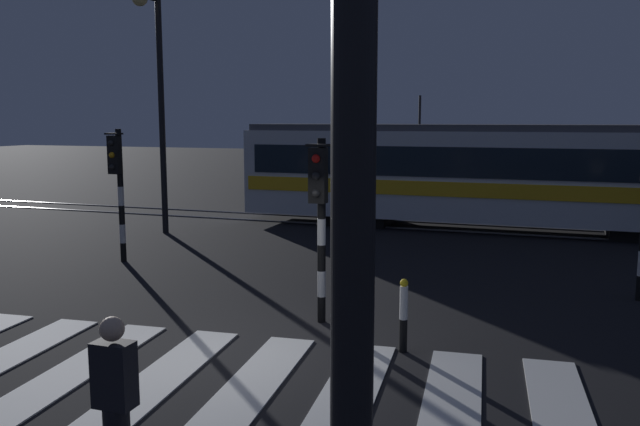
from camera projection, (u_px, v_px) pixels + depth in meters
ground_plane at (246, 353)px, 9.60m from camera, size 120.00×120.00×0.00m
rail_near at (405, 228)px, 20.45m from camera, size 80.00×0.12×0.03m
rail_far at (414, 222)px, 21.79m from camera, size 80.00×0.12×0.03m
crosswalk_zebra at (191, 396)px, 8.11m from camera, size 9.91×5.43×0.02m
traffic_light_corner_far_left at (118, 175)px, 15.39m from camera, size 0.36×0.42×3.19m
traffic_light_median_centre at (320, 203)px, 10.71m from camera, size 0.36×0.42×3.11m
street_lamp_trackside_left at (156, 84)px, 18.84m from camera, size 0.44×1.21×6.93m
tram at (495, 174)px, 20.02m from camera, size 15.99×2.58×4.15m
pedestrian_waiting_at_kerb at (116, 407)px, 5.82m from camera, size 0.36×0.24×1.71m
bollard_island_edge at (404, 315)px, 9.58m from camera, size 0.12×0.12×1.11m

